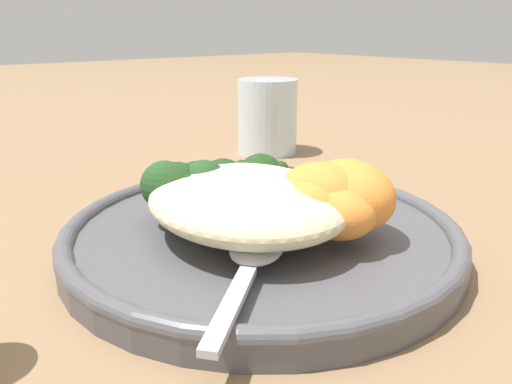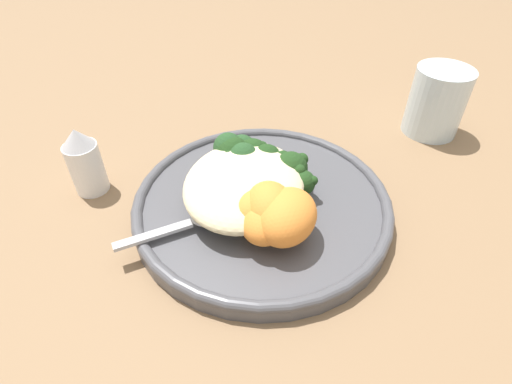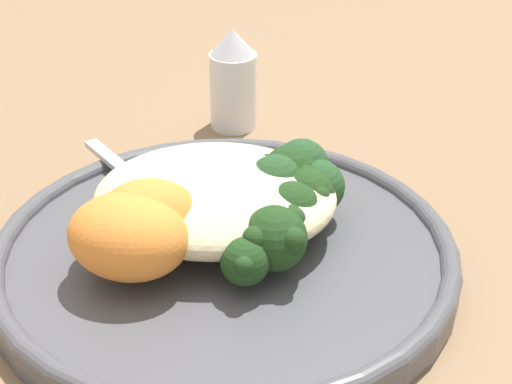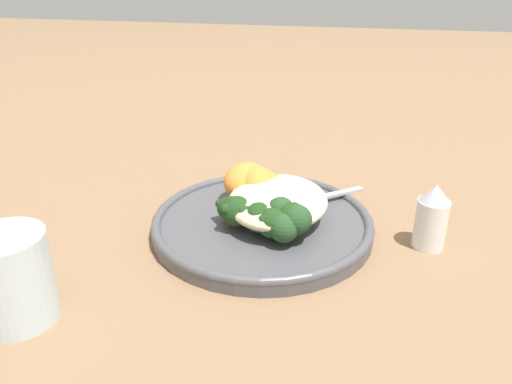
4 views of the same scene
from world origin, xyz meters
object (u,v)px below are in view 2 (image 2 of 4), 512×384
Objects in this scene: sweet_potato_chunk_3 at (260,210)px; kale_tuft at (239,154)px; water_glass at (437,102)px; broccoli_stalk_4 at (235,160)px; quinoa_mound at (244,183)px; broccoli_stalk_2 at (264,166)px; broccoli_stalk_0 at (289,187)px; sweet_potato_chunk_2 at (270,208)px; broccoli_stalk_3 at (252,159)px; sweet_potato_chunk_1 at (286,217)px; plate at (263,202)px; spoon at (202,218)px; sweet_potato_chunk_0 at (266,219)px; salt_shaker at (84,161)px; broccoli_stalk_1 at (283,174)px.

kale_tuft is at bearing 27.72° from sweet_potato_chunk_3.
broccoli_stalk_4 is at bearing 128.33° from water_glass.
quinoa_mound is 1.53× the size of broccoli_stalk_2.
broccoli_stalk_2 reaches higher than broccoli_stalk_0.
sweet_potato_chunk_2 is 0.99× the size of kale_tuft.
water_glass reaches higher than broccoli_stalk_3.
sweet_potato_chunk_1 is 0.02m from sweet_potato_chunk_2.
sweet_potato_chunk_1 is at bearing -146.76° from plate.
broccoli_stalk_0 is at bearing -118.12° from kale_tuft.
broccoli_stalk_4 is at bearing 28.01° from quinoa_mound.
sweet_potato_chunk_2 is 0.56× the size of spoon.
broccoli_stalk_4 is at bearing 103.48° from broccoli_stalk_3.
salt_shaker is (0.04, 0.21, -0.00)m from sweet_potato_chunk_0.
broccoli_stalk_1 is 0.04m from broccoli_stalk_3.
sweet_potato_chunk_3 is 0.21m from salt_shaker.
broccoli_stalk_3 is 0.09m from sweet_potato_chunk_2.
sweet_potato_chunk_2 is at bearing 145.36° from water_glass.
broccoli_stalk_0 is 1.37× the size of sweet_potato_chunk_3.
spoon is at bearing 140.24° from broccoli_stalk_4.
sweet_potato_chunk_1 and sweet_potato_chunk_2 have the same top height.
sweet_potato_chunk_2 reaches higher than plate.
spoon is (-0.08, 0.01, -0.01)m from broccoli_stalk_4.
sweet_potato_chunk_1 reaches higher than sweet_potato_chunk_3.
sweet_potato_chunk_3 is (0.01, 0.03, -0.00)m from sweet_potato_chunk_1.
broccoli_stalk_4 is at bearing 32.71° from sweet_potato_chunk_0.
broccoli_stalk_1 is 0.06m from sweet_potato_chunk_3.
sweet_potato_chunk_1 is 0.11m from kale_tuft.
broccoli_stalk_1 is 0.85× the size of spoon.
spoon is (-0.04, 0.03, -0.01)m from quinoa_mound.
broccoli_stalk_0 is 0.06m from broccoli_stalk_3.
plate is 4.53× the size of kale_tuft.
broccoli_stalk_2 is 0.20m from salt_shaker.
salt_shaker reaches higher than sweet_potato_chunk_0.
broccoli_stalk_3 is at bearing 62.36° from broccoli_stalk_2.
broccoli_stalk_2 is at bearing -19.70° from quinoa_mound.
sweet_potato_chunk_3 is at bearing -154.49° from broccoli_stalk_1.
broccoli_stalk_1 is 0.07m from sweet_potato_chunk_0.
broccoli_stalk_2 is at bearing 132.95° from water_glass.
sweet_potato_chunk_3 is at bearing 144.06° from water_glass.
sweet_potato_chunk_0 is 0.89× the size of sweet_potato_chunk_1.
sweet_potato_chunk_3 is at bearing 39.64° from sweet_potato_chunk_0.
sweet_potato_chunk_0 is 0.57× the size of spoon.
broccoli_stalk_2 is 0.07m from sweet_potato_chunk_3.
broccoli_stalk_3 is 1.54× the size of sweet_potato_chunk_3.
broccoli_stalk_3 is 0.18m from salt_shaker.
sweet_potato_chunk_3 reaches higher than spoon.
sweet_potato_chunk_2 is at bearing -135.86° from broccoli_stalk_0.
sweet_potato_chunk_0 is (-0.08, -0.02, 0.00)m from broccoli_stalk_2.
broccoli_stalk_4 reaches higher than broccoli_stalk_2.
sweet_potato_chunk_3 is at bearing -152.28° from kale_tuft.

